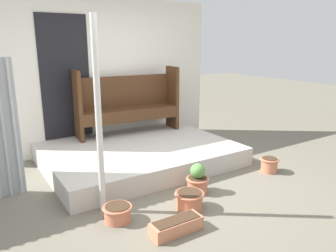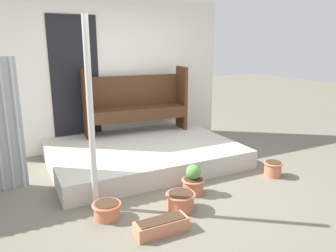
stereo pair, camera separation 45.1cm
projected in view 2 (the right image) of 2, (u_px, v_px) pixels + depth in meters
The scene contains 10 objects.
ground_plane at pixel (168, 188), 4.29m from camera, with size 24.00×24.00×0.00m, color #706B5B.
porch_slab at pixel (143, 153), 5.21m from camera, with size 2.83×2.12×0.28m.
house_wall at pixel (117, 74), 5.85m from camera, with size 4.03×0.08×2.60m.
support_post at pixel (91, 118), 3.52m from camera, with size 0.07×0.07×2.13m.
bench at pixel (136, 100), 5.79m from camera, with size 1.84×0.53×1.14m.
flower_pot_left at pixel (107, 209), 3.54m from camera, with size 0.32×0.32×0.18m.
flower_pot_middle at pixel (181, 200), 3.71m from camera, with size 0.35×0.35×0.20m.
flower_pot_right at pixel (193, 181), 4.10m from camera, with size 0.29×0.29×0.38m.
flower_pot_far_right at pixel (273, 168), 4.65m from camera, with size 0.27×0.27×0.21m.
planter_box_rect at pixel (161, 226), 3.27m from camera, with size 0.55×0.19×0.15m.
Camera 2 is at (-1.78, -3.53, 1.85)m, focal length 35.00 mm.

